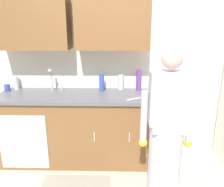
% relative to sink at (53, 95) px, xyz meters
% --- Properties ---
extents(kitchen_wall_with_uppers, '(4.80, 0.44, 2.70)m').
position_rel_sink_xyz_m(kitchen_wall_with_uppers, '(0.69, 0.29, 0.55)').
color(kitchen_wall_with_uppers, silver).
rests_on(kitchen_wall_with_uppers, ground).
extents(counter_cabinet, '(1.90, 0.62, 0.90)m').
position_rel_sink_xyz_m(counter_cabinet, '(0.27, -0.01, -0.48)').
color(counter_cabinet, brown).
rests_on(counter_cabinet, ground).
extents(countertop, '(1.96, 0.66, 0.04)m').
position_rel_sink_xyz_m(countertop, '(0.28, -0.01, -0.01)').
color(countertop, '#595960').
rests_on(countertop, counter_cabinet).
extents(sink, '(0.50, 0.36, 0.35)m').
position_rel_sink_xyz_m(sink, '(0.00, 0.00, 0.00)').
color(sink, '#B7BABF').
rests_on(sink, counter_cabinet).
extents(person_at_sink, '(0.55, 0.34, 1.62)m').
position_rel_sink_xyz_m(person_at_sink, '(1.34, -0.74, -0.23)').
color(person_at_sink, white).
rests_on(person_at_sink, ground).
extents(bottle_water_tall, '(0.07, 0.07, 0.18)m').
position_rel_sink_xyz_m(bottle_water_tall, '(-0.55, 0.21, 0.11)').
color(bottle_water_tall, silver).
rests_on(bottle_water_tall, countertop).
extents(bottle_cleaner_spray, '(0.08, 0.08, 0.21)m').
position_rel_sink_xyz_m(bottle_cleaner_spray, '(0.88, 0.23, 0.12)').
color(bottle_cleaner_spray, silver).
rests_on(bottle_cleaner_spray, countertop).
extents(bottle_soap, '(0.07, 0.07, 0.28)m').
position_rel_sink_xyz_m(bottle_soap, '(1.13, 0.20, 0.15)').
color(bottle_soap, '#66388C').
rests_on(bottle_soap, countertop).
extents(bottle_dish_liquid, '(0.07, 0.07, 0.23)m').
position_rel_sink_xyz_m(bottle_dish_liquid, '(0.63, 0.15, 0.13)').
color(bottle_dish_liquid, '#334CB2').
rests_on(bottle_dish_liquid, countertop).
extents(cup_by_sink, '(0.08, 0.08, 0.09)m').
position_rel_sink_xyz_m(cup_by_sink, '(-0.64, 0.12, 0.06)').
color(cup_by_sink, '#33478C').
rests_on(cup_by_sink, countertop).
extents(knife_on_counter, '(0.21, 0.15, 0.01)m').
position_rel_sink_xyz_m(knife_on_counter, '(1.06, -0.17, 0.02)').
color(knife_on_counter, silver).
rests_on(knife_on_counter, countertop).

